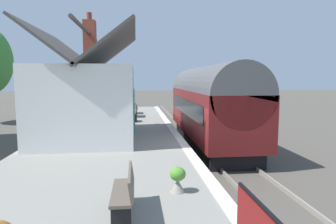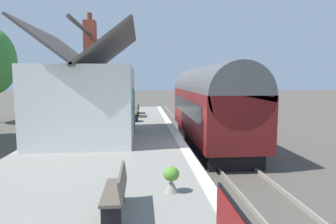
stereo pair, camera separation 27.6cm
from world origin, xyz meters
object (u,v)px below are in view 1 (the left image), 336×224
bench_near_building (125,191)px  bench_by_lamp (135,110)px  station_building (89,100)px  train (209,105)px  planter_edge_far (134,117)px  planter_bench_left (121,107)px  planter_by_door (112,113)px  bench_mid_platform (134,107)px  planter_under_sign (178,179)px

bench_near_building → bench_by_lamp: bearing=-0.6°
station_building → train: bearing=-71.1°
planter_edge_far → planter_bench_left: bearing=12.2°
bench_by_lamp → planter_edge_far: size_ratio=1.53×
planter_edge_far → bench_by_lamp: bearing=-1.2°
train → planter_by_door: 6.57m
bench_mid_platform → planter_by_door: (-3.55, 1.40, -0.01)m
planter_edge_far → planter_by_door: (0.75, 1.45, 0.16)m
planter_under_sign → bench_mid_platform: bearing=4.0°
planter_under_sign → planter_by_door: size_ratio=0.71×
station_building → planter_by_door: bearing=-5.8°
train → station_building: station_building is taller
planter_under_sign → planter_edge_far: size_ratio=0.70×
train → bench_by_lamp: bearing=39.0°
planter_under_sign → planter_by_door: (12.33, 2.52, 0.15)m
bench_by_lamp → planter_under_sign: (-13.91, -1.02, -0.16)m
bench_near_building → planter_under_sign: size_ratio=2.16×
bench_mid_platform → planter_by_door: bearing=158.4°
bench_mid_platform → planter_bench_left: size_ratio=1.80×
planter_under_sign → planter_edge_far: (11.57, 1.07, -0.00)m
planter_edge_far → planter_by_door: 1.64m
train → planter_bench_left: (7.67, 5.19, -0.84)m
planter_by_door → bench_by_lamp: bearing=-43.3°
train → bench_by_lamp: 6.49m
bench_mid_platform → station_building: bearing=167.8°
planter_by_door → planter_edge_far: bearing=-117.4°
bench_near_building → planter_under_sign: bench_near_building is taller
bench_near_building → bench_by_lamp: size_ratio=0.99×
station_building → planter_under_sign: 7.60m
bench_by_lamp → planter_edge_far: bearing=178.8°
train → planter_edge_far: bearing=57.0°
bench_near_building → bench_by_lamp: (14.90, -0.16, 0.00)m
planter_bench_left → planter_by_door: (-4.25, 0.37, 0.04)m
planter_bench_left → bench_near_building: bearing=-176.8°
bench_mid_platform → planter_edge_far: 4.30m
bench_near_building → planter_by_door: size_ratio=1.54×
bench_near_building → bench_mid_platform: (16.86, -0.06, 0.00)m
station_building → planter_under_sign: size_ratio=9.56×
planter_bench_left → station_building: bearing=174.6°
station_building → planter_edge_far: size_ratio=6.71×
bench_near_building → station_building: bearing=13.7°
planter_under_sign → station_building: bearing=24.3°
planter_edge_far → planter_by_door: planter_by_door is taller
planter_under_sign → planter_edge_far: 11.62m
planter_under_sign → planter_by_door: planter_by_door is taller
train → planter_edge_far: train is taller
bench_near_building → bench_by_lamp: 14.90m
bench_mid_platform → planter_edge_far: (-4.30, -0.05, -0.17)m
planter_bench_left → bench_by_lamp: bearing=-157.1°
station_building → bench_by_lamp: size_ratio=4.37×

